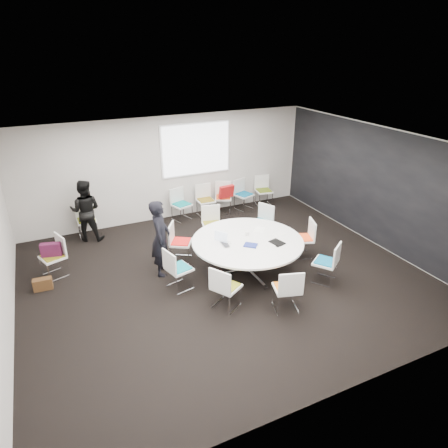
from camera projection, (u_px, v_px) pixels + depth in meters
name	position (u px, v px, depth m)	size (l,w,h in m)	color
room_shell	(228.00, 214.00, 7.90)	(8.08, 7.08, 2.88)	black
conference_table	(247.00, 248.00, 8.42)	(2.34, 2.34, 0.73)	silver
projection_screen	(196.00, 149.00, 10.83)	(1.90, 0.03, 1.35)	white
chair_ring_a	(302.00, 245.00, 9.12)	(0.58, 0.58, 0.88)	silver
chair_ring_b	(261.00, 229.00, 9.91)	(0.60, 0.61, 0.88)	silver
chair_ring_c	(212.00, 231.00, 9.81)	(0.54, 0.54, 0.88)	silver
chair_ring_d	(181.00, 249.00, 8.94)	(0.62, 0.63, 0.88)	silver
chair_ring_e	(179.00, 276.00, 7.91)	(0.55, 0.55, 0.88)	silver
chair_ring_f	(226.00, 295.00, 7.32)	(0.62, 0.63, 0.88)	silver
chair_ring_g	(287.00, 297.00, 7.27)	(0.57, 0.56, 0.88)	silver
chair_ring_h	(325.00, 270.00, 8.14)	(0.63, 0.63, 0.88)	silver
chair_back_a	(182.00, 210.00, 11.00)	(0.58, 0.57, 0.88)	silver
chair_back_b	(206.00, 206.00, 11.29)	(0.47, 0.46, 0.88)	silver
chair_back_c	(223.00, 203.00, 11.50)	(0.61, 0.60, 0.88)	silver
chair_back_d	(244.00, 200.00, 11.71)	(0.58, 0.57, 0.88)	silver
chair_back_e	(263.00, 196.00, 12.02)	(0.53, 0.52, 0.88)	silver
chair_spare_left	(55.00, 264.00, 8.35)	(0.58, 0.58, 0.88)	silver
chair_person_back	(87.00, 226.00, 10.04)	(0.46, 0.45, 0.88)	silver
person_main	(161.00, 238.00, 8.23)	(0.60, 0.39, 1.64)	black
person_back	(86.00, 211.00, 9.70)	(0.75, 0.58, 1.54)	black
laptop	(227.00, 244.00, 8.17)	(0.30, 0.19, 0.02)	#333338
laptop_lid	(221.00, 237.00, 8.20)	(0.30, 0.02, 0.22)	silver
notebook_black	(277.00, 242.00, 8.23)	(0.22, 0.30, 0.02)	black
tablet_folio	(251.00, 245.00, 8.11)	(0.26, 0.20, 0.03)	navy
papers_right	(259.00, 230.00, 8.80)	(0.30, 0.21, 0.00)	white
papers_front	(279.00, 234.00, 8.60)	(0.30, 0.21, 0.00)	silver
cup	(247.00, 234.00, 8.53)	(0.08, 0.08, 0.09)	white
phone	(279.00, 246.00, 8.10)	(0.14, 0.07, 0.01)	black
maroon_bag	(51.00, 250.00, 8.19)	(0.40, 0.14, 0.28)	#481331
brown_bag	(43.00, 284.00, 7.93)	(0.36, 0.16, 0.24)	#4A2E17
red_jacket	(226.00, 192.00, 11.14)	(0.44, 0.10, 0.35)	#A41415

